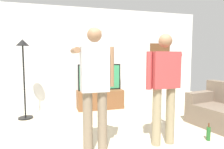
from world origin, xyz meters
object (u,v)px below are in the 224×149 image
(person_standing_nearer_lamp, at_px, (95,83))
(beverage_bottle, at_px, (208,133))
(wall_clock, at_px, (97,26))
(framed_picture, at_px, (160,54))
(floor_lamp, at_px, (23,62))
(television, at_px, (100,77))
(tv_stand, at_px, (100,99))
(person_standing_nearer_couch, at_px, (164,82))

(person_standing_nearer_lamp, distance_m, beverage_bottle, 2.12)
(wall_clock, xyz_separation_m, framed_picture, (1.93, 0.00, -0.75))
(wall_clock, height_order, floor_lamp, wall_clock)
(television, height_order, floor_lamp, floor_lamp)
(television, distance_m, framed_picture, 2.05)
(person_standing_nearer_lamp, bearing_deg, beverage_bottle, -5.24)
(television, bearing_deg, person_standing_nearer_lamp, -104.74)
(floor_lamp, bearing_deg, television, 12.27)
(floor_lamp, xyz_separation_m, beverage_bottle, (3.09, -2.15, -1.15))
(tv_stand, bearing_deg, television, 90.00)
(television, distance_m, person_standing_nearer_lamp, 2.46)
(wall_clock, bearing_deg, framed_picture, 0.15)
(framed_picture, distance_m, floor_lamp, 3.81)
(television, bearing_deg, floor_lamp, -167.73)
(television, height_order, beverage_bottle, television)
(television, relative_size, person_standing_nearer_couch, 0.65)
(framed_picture, bearing_deg, wall_clock, -179.85)
(wall_clock, xyz_separation_m, floor_lamp, (-1.82, -0.64, -0.95))
(television, height_order, framed_picture, framed_picture)
(framed_picture, relative_size, beverage_bottle, 2.22)
(television, relative_size, wall_clock, 3.66)
(beverage_bottle, bearing_deg, tv_stand, 117.02)
(floor_lamp, bearing_deg, beverage_bottle, -34.85)
(wall_clock, bearing_deg, person_standing_nearer_lamp, -103.43)
(floor_lamp, relative_size, beverage_bottle, 5.95)
(tv_stand, bearing_deg, wall_clock, 90.00)
(wall_clock, relative_size, beverage_bottle, 1.05)
(person_standing_nearer_couch, bearing_deg, wall_clock, 100.06)
(wall_clock, relative_size, floor_lamp, 0.18)
(wall_clock, bearing_deg, person_standing_nearer_couch, -79.94)
(tv_stand, distance_m, framed_picture, 2.31)
(framed_picture, relative_size, person_standing_nearer_lamp, 0.36)
(floor_lamp, xyz_separation_m, person_standing_nearer_couch, (2.29, -2.04, -0.26))
(floor_lamp, height_order, person_standing_nearer_lamp, person_standing_nearer_lamp)
(framed_picture, relative_size, floor_lamp, 0.37)
(television, bearing_deg, framed_picture, 7.33)
(television, relative_size, floor_lamp, 0.65)
(wall_clock, distance_m, beverage_bottle, 3.72)
(tv_stand, distance_m, person_standing_nearer_couch, 2.55)
(tv_stand, xyz_separation_m, beverage_bottle, (1.28, -2.50, -0.13))
(tv_stand, relative_size, television, 1.06)
(wall_clock, height_order, person_standing_nearer_couch, wall_clock)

